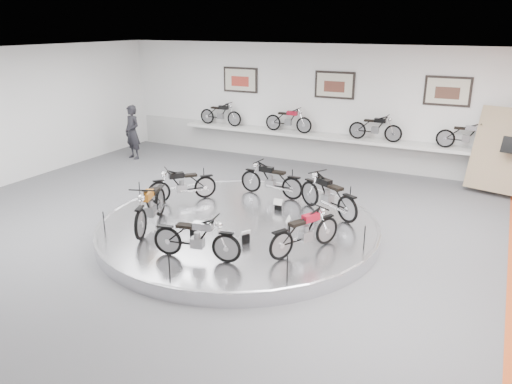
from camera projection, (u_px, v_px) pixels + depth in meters
The scene contains 21 objects.
floor at pixel (232, 239), 11.27m from camera, with size 16.00×16.00×0.00m, color #555558.
ceiling at pixel (229, 56), 9.99m from camera, with size 16.00×16.00×0.00m, color white.
wall_back at pixel (334, 106), 16.56m from camera, with size 16.00×16.00×0.00m, color white.
dado_band at pixel (332, 149), 17.01m from camera, with size 15.68×0.04×1.10m, color #BCBCBA.
display_platform at pixel (239, 228), 11.48m from camera, with size 6.40×6.40×0.30m, color silver.
platform_rim at pixel (239, 223), 11.44m from camera, with size 6.40×6.40×0.10m, color #B2B2BA.
shelf at pixel (330, 138), 16.63m from camera, with size 11.00×0.55×0.10m, color silver.
poster_left at pixel (240, 80), 17.78m from camera, with size 1.35×0.06×0.88m, color beige.
poster_center at pixel (335, 85), 16.30m from camera, with size 1.35×0.06×0.88m, color beige.
poster_right at pixel (448, 91), 14.82m from camera, with size 1.35×0.06×0.88m, color beige.
shelf_bike_a at pixel (221, 115), 18.27m from camera, with size 1.22×0.42×0.73m, color black, non-canonical shape.
shelf_bike_b at pixel (288, 121), 17.13m from camera, with size 1.22×0.42×0.73m, color maroon, non-canonical shape.
shelf_bike_c at pixel (375, 129), 15.86m from camera, with size 1.22×0.42×0.73m, color black, non-canonical shape.
shelf_bike_d at pixel (466, 138), 14.72m from camera, with size 1.22×0.42×0.73m, color #A7A6AB, non-canonical shape.
bike_a at pixel (328, 195), 11.76m from camera, with size 1.66×0.58×0.97m, color black, non-canonical shape.
bike_b at pixel (271, 179), 13.02m from camera, with size 1.54×0.54×0.91m, color black, non-canonical shape.
bike_c at pixel (182, 184), 12.66m from camera, with size 1.51×0.53×0.89m, color black, non-canonical shape.
bike_d at pixel (150, 205), 11.01m from camera, with size 1.74×0.61×1.02m, color #A85C14, non-canonical shape.
bike_e at pixel (196, 237), 9.51m from camera, with size 1.52×0.54×0.89m, color #A7A6AB, non-canonical shape.
bike_f at pixel (305, 231), 9.81m from camera, with size 1.52×0.54×0.89m, color maroon, non-canonical shape.
visitor at pixel (132, 132), 17.66m from camera, with size 0.70×0.46×1.91m, color black.
Camera 1 is at (5.09, -9.01, 4.63)m, focal length 35.00 mm.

